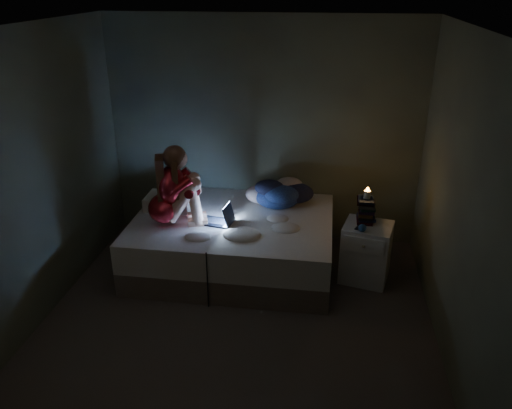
% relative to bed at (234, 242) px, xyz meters
% --- Properties ---
extents(floor, '(3.60, 3.80, 0.02)m').
position_rel_bed_xyz_m(floor, '(0.21, -1.10, -0.30)').
color(floor, '#413A34').
rests_on(floor, ground).
extents(ceiling, '(3.60, 3.80, 0.02)m').
position_rel_bed_xyz_m(ceiling, '(0.21, -1.10, 2.32)').
color(ceiling, silver).
rests_on(ceiling, ground).
extents(wall_back, '(3.60, 0.02, 2.60)m').
position_rel_bed_xyz_m(wall_back, '(0.21, 0.81, 1.01)').
color(wall_back, '#60674E').
rests_on(wall_back, ground).
extents(wall_front, '(3.60, 0.02, 2.60)m').
position_rel_bed_xyz_m(wall_front, '(0.21, -3.01, 1.01)').
color(wall_front, '#60674E').
rests_on(wall_front, ground).
extents(wall_left, '(0.02, 3.80, 2.60)m').
position_rel_bed_xyz_m(wall_left, '(-1.60, -1.10, 1.01)').
color(wall_left, '#60674E').
rests_on(wall_left, ground).
extents(wall_right, '(0.02, 3.80, 2.60)m').
position_rel_bed_xyz_m(wall_right, '(2.02, -1.10, 1.01)').
color(wall_right, '#60674E').
rests_on(wall_right, ground).
extents(bed, '(2.11, 1.58, 0.58)m').
position_rel_bed_xyz_m(bed, '(0.00, 0.00, 0.00)').
color(bed, beige).
rests_on(bed, ground).
extents(pillow, '(0.50, 0.36, 0.14)m').
position_rel_bed_xyz_m(pillow, '(-0.75, 0.16, 0.36)').
color(pillow, silver).
rests_on(pillow, bed).
extents(woman, '(0.61, 0.49, 0.85)m').
position_rel_bed_xyz_m(woman, '(-0.67, -0.24, 0.72)').
color(woman, maroon).
rests_on(woman, bed).
extents(laptop, '(0.36, 0.28, 0.23)m').
position_rel_bed_xyz_m(laptop, '(-0.15, -0.14, 0.41)').
color(laptop, black).
rests_on(laptop, bed).
extents(clothes_pile, '(0.59, 0.49, 0.33)m').
position_rel_bed_xyz_m(clothes_pile, '(0.43, 0.40, 0.45)').
color(clothes_pile, '#171747').
rests_on(clothes_pile, bed).
extents(nightstand, '(0.56, 0.52, 0.63)m').
position_rel_bed_xyz_m(nightstand, '(1.42, -0.08, 0.03)').
color(nightstand, silver).
rests_on(nightstand, ground).
extents(book_stack, '(0.19, 0.25, 0.27)m').
position_rel_bed_xyz_m(book_stack, '(1.38, 0.01, 0.47)').
color(book_stack, black).
rests_on(book_stack, nightstand).
extents(candle, '(0.07, 0.07, 0.08)m').
position_rel_bed_xyz_m(candle, '(1.38, 0.01, 0.65)').
color(candle, beige).
rests_on(candle, book_stack).
extents(phone, '(0.10, 0.15, 0.01)m').
position_rel_bed_xyz_m(phone, '(1.35, -0.16, 0.35)').
color(phone, black).
rests_on(phone, nightstand).
extents(blue_orb, '(0.08, 0.08, 0.08)m').
position_rel_bed_xyz_m(blue_orb, '(1.38, -0.24, 0.38)').
color(blue_orb, navy).
rests_on(blue_orb, nightstand).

